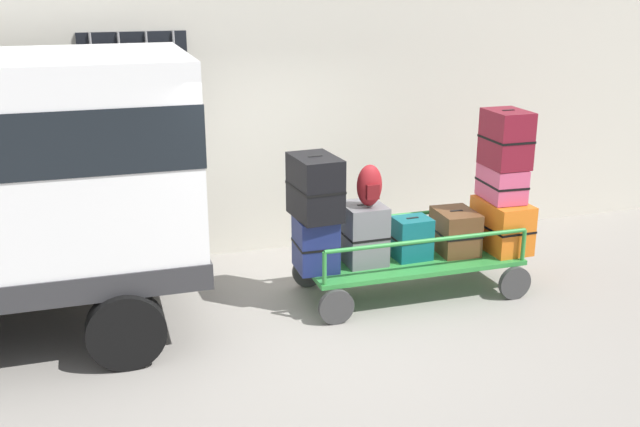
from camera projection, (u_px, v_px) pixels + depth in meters
ground_plane at (314, 316)px, 7.62m from camera, size 40.00×40.00×0.00m
building_wall at (259, 50)px, 8.87m from camera, size 12.00×0.38×5.00m
luggage_cart at (410, 263)px, 8.09m from camera, size 2.40×1.05×0.42m
cart_railing at (411, 231)px, 7.97m from camera, size 2.29×0.91×0.37m
suitcase_left_bottom at (316, 244)px, 7.67m from camera, size 0.42×0.47×0.56m
suitcase_left_middle at (315, 187)px, 7.50m from camera, size 0.47×0.66×0.65m
suitcase_midleft_bottom at (363, 234)px, 7.85m from camera, size 0.44×0.50×0.65m
suitcase_center_bottom at (412, 238)px, 7.98m from camera, size 0.41×0.34×0.46m
suitcase_midright_bottom at (455, 231)px, 8.17m from camera, size 0.44×0.56×0.48m
suitcase_right_bottom at (502, 225)px, 8.26m from camera, size 0.47×0.72×0.56m
suitcase_right_middle at (502, 183)px, 8.17m from camera, size 0.40×0.60×0.38m
suitcase_right_top at (506, 139)px, 8.00m from camera, size 0.41×0.54×0.62m
backpack at (370, 186)px, 7.62m from camera, size 0.27×0.22×0.44m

